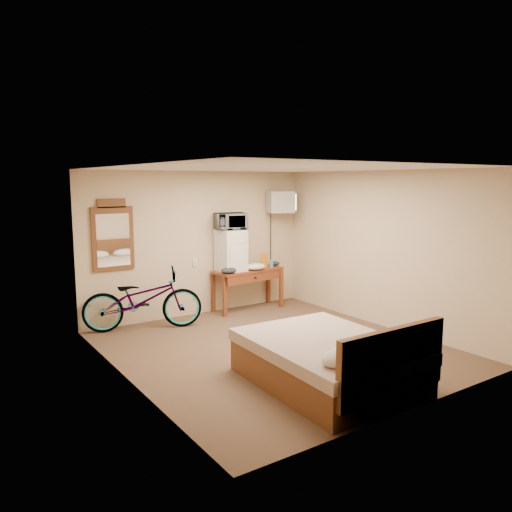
% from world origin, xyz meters
% --- Properties ---
extents(room, '(4.60, 4.64, 2.50)m').
position_xyz_m(room, '(-0.00, 0.00, 1.25)').
color(room, '#4F3D27').
rests_on(room, ground).
extents(desk, '(1.36, 0.62, 0.75)m').
position_xyz_m(desk, '(0.87, 2.00, 0.63)').
color(desk, maroon).
rests_on(desk, floor).
extents(mini_fridge, '(0.47, 0.45, 0.73)m').
position_xyz_m(mini_fridge, '(0.52, 2.06, 1.12)').
color(mini_fridge, white).
rests_on(mini_fridge, desk).
extents(microwave, '(0.59, 0.46, 0.29)m').
position_xyz_m(microwave, '(0.52, 2.06, 1.63)').
color(microwave, white).
rests_on(microwave, mini_fridge).
extents(snack_bag, '(0.15, 0.12, 0.26)m').
position_xyz_m(snack_bag, '(1.20, 2.00, 0.88)').
color(snack_bag, orange).
rests_on(snack_bag, desk).
extents(blue_cup, '(0.08, 0.08, 0.13)m').
position_xyz_m(blue_cup, '(1.36, 1.98, 0.82)').
color(blue_cup, '#3B8BC9').
rests_on(blue_cup, desk).
extents(cloth_cream, '(0.38, 0.29, 0.12)m').
position_xyz_m(cloth_cream, '(0.94, 1.89, 0.81)').
color(cloth_cream, white).
rests_on(cloth_cream, desk).
extents(cloth_dark_a, '(0.28, 0.21, 0.11)m').
position_xyz_m(cloth_dark_a, '(0.35, 1.84, 0.80)').
color(cloth_dark_a, black).
rests_on(cloth_dark_a, desk).
extents(cloth_dark_b, '(0.19, 0.15, 0.09)m').
position_xyz_m(cloth_dark_b, '(1.49, 2.05, 0.79)').
color(cloth_dark_b, black).
rests_on(cloth_dark_b, desk).
extents(crt_television, '(0.55, 0.63, 0.39)m').
position_xyz_m(crt_television, '(1.58, 2.02, 1.94)').
color(crt_television, black).
rests_on(crt_television, room).
extents(wall_mirror, '(0.66, 0.04, 1.13)m').
position_xyz_m(wall_mirror, '(-1.51, 2.27, 1.48)').
color(wall_mirror, brown).
rests_on(wall_mirror, room).
extents(bicycle, '(1.96, 1.21, 0.97)m').
position_xyz_m(bicycle, '(-1.19, 1.92, 0.49)').
color(bicycle, black).
rests_on(bicycle, floor).
extents(bed, '(1.59, 2.06, 0.90)m').
position_xyz_m(bed, '(-0.22, -1.38, 0.30)').
color(bed, brown).
rests_on(bed, floor).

